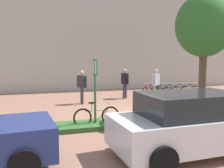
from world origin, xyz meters
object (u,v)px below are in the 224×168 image
person_suited_navy (125,82)px  car_white_hatch (194,123)px  parking_sign_post (95,83)px  bollard_steel (154,92)px  person_casual_tan (156,83)px  tree_sidewalk (204,26)px  bike_at_sign (97,116)px  bike_rack_cluster (174,91)px  person_suited_dark (82,85)px

person_suited_navy → car_white_hatch: size_ratio=0.39×
parking_sign_post → bollard_steel: size_ratio=2.60×
bollard_steel → person_casual_tan: size_ratio=0.52×
tree_sidewalk → bollard_steel: bearing=87.5°
parking_sign_post → bike_at_sign: size_ratio=1.39×
parking_sign_post → bike_rack_cluster: size_ratio=0.63×
tree_sidewalk → person_suited_dark: (-3.81, 4.63, -2.57)m
bollard_steel → person_suited_navy: (-1.32, 1.08, 0.53)m
bike_at_sign → car_white_hatch: (1.76, -3.18, 0.41)m
parking_sign_post → bike_rack_cluster: 8.08m
bike_rack_cluster → tree_sidewalk: bearing=-110.0°
bollard_steel → car_white_hatch: size_ratio=0.21×
tree_sidewalk → bike_at_sign: bearing=176.2°
person_suited_dark → car_white_hatch: (1.47, -7.53, -0.23)m
bike_rack_cluster → person_suited_dark: person_suited_dark is taller
parking_sign_post → bollard_steel: parking_sign_post is taller
person_casual_tan → car_white_hatch: size_ratio=0.39×
bike_rack_cluster → person_suited_dark: size_ratio=2.17×
parking_sign_post → bike_at_sign: parking_sign_post is taller
bollard_steel → bike_at_sign: bearing=-135.4°
bollard_steel → person_suited_navy: 1.78m
tree_sidewalk → bike_at_sign: tree_sidewalk is taller
bike_rack_cluster → car_white_hatch: (-4.26, -8.17, 0.41)m
bike_at_sign → person_suited_dark: person_suited_dark is taller
person_suited_navy → person_suited_dark: size_ratio=1.00×
bike_rack_cluster → bike_at_sign: bearing=-140.3°
bike_at_sign → bike_rack_cluster: (6.01, 4.99, -0.00)m
bollard_steel → parking_sign_post: bearing=-134.9°
person_casual_tan → person_suited_dark: size_ratio=1.00×
tree_sidewalk → car_white_hatch: tree_sidewalk is taller
bike_at_sign → car_white_hatch: bearing=-61.1°
bollard_steel → person_suited_dark: 4.05m
bike_rack_cluster → person_casual_tan: 1.92m
bollard_steel → person_suited_navy: bearing=140.7°
person_suited_navy → car_white_hatch: (-1.22, -8.49, -0.23)m
parking_sign_post → bollard_steel: (4.39, 4.40, -1.09)m
tree_sidewalk → person_suited_dark: bearing=129.5°
bike_at_sign → person_suited_navy: 6.12m
bike_rack_cluster → bollard_steel: 1.88m
parking_sign_post → person_suited_navy: bearing=60.7°
person_suited_navy → bike_rack_cluster: bearing=-6.1°
bike_rack_cluster → bollard_steel: bearing=-156.2°
person_suited_dark → car_white_hatch: 7.68m
parking_sign_post → car_white_hatch: 3.62m
tree_sidewalk → bike_at_sign: size_ratio=2.84×
parking_sign_post → bike_rack_cluster: bearing=40.2°
person_suited_navy → person_casual_tan: 1.81m
tree_sidewalk → person_suited_dark: 6.52m
tree_sidewalk → person_suited_navy: tree_sidewalk is taller
bollard_steel → person_casual_tan: person_casual_tan is taller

